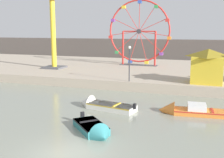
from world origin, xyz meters
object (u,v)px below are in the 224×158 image
object	(u,v)px
motorboat_teal_painted	(95,130)
promenade_lamp_near	(129,58)
motorboat_white_red_stripe	(100,105)
motorboat_orange_hull	(188,111)
carnival_booth_yellow_awning	(208,65)
drop_tower_yellow_tower	(52,14)
ferris_wheel_red_frame	(139,33)

from	to	relation	value
motorboat_teal_painted	promenade_lamp_near	world-z (taller)	promenade_lamp_near
motorboat_teal_painted	motorboat_white_red_stripe	distance (m)	5.94
motorboat_orange_hull	carnival_booth_yellow_awning	bearing A→B (deg)	-103.97
motorboat_teal_painted	motorboat_orange_hull	bearing A→B (deg)	95.35
motorboat_white_red_stripe	promenade_lamp_near	xyz separation A→B (m)	(0.47, 7.34, 3.27)
motorboat_teal_painted	motorboat_white_red_stripe	size ratio (longest dim) A/B	0.69
motorboat_orange_hull	motorboat_white_red_stripe	xyz separation A→B (m)	(-7.12, -0.64, -0.01)
promenade_lamp_near	motorboat_teal_painted	bearing A→B (deg)	-84.04
drop_tower_yellow_tower	ferris_wheel_red_frame	bearing A→B (deg)	33.14
motorboat_teal_painted	carnival_booth_yellow_awning	xyz separation A→B (m)	(6.57, 14.74, 2.61)
carnival_booth_yellow_awning	motorboat_white_red_stripe	bearing A→B (deg)	-129.45
carnival_booth_yellow_awning	ferris_wheel_red_frame	bearing A→B (deg)	134.11
carnival_booth_yellow_awning	motorboat_teal_painted	bearing A→B (deg)	-110.73
motorboat_teal_painted	drop_tower_yellow_tower	xyz separation A→B (m)	(-14.36, 19.48, 8.39)
motorboat_teal_painted	motorboat_white_red_stripe	bearing A→B (deg)	153.30
motorboat_teal_painted	drop_tower_yellow_tower	bearing A→B (deg)	171.78
ferris_wheel_red_frame	promenade_lamp_near	world-z (taller)	ferris_wheel_red_frame
motorboat_teal_painted	promenade_lamp_near	xyz separation A→B (m)	(-1.36, 12.99, 3.26)
motorboat_orange_hull	ferris_wheel_red_frame	size ratio (longest dim) A/B	0.61
ferris_wheel_red_frame	carnival_booth_yellow_awning	bearing A→B (deg)	-49.19
motorboat_white_red_stripe	promenade_lamp_near	world-z (taller)	promenade_lamp_near
motorboat_teal_painted	ferris_wheel_red_frame	distance (m)	27.37
promenade_lamp_near	motorboat_white_red_stripe	bearing A→B (deg)	-93.67
drop_tower_yellow_tower	promenade_lamp_near	size ratio (longest dim) A/B	4.29
motorboat_orange_hull	motorboat_teal_painted	bearing A→B (deg)	44.62
motorboat_white_red_stripe	ferris_wheel_red_frame	world-z (taller)	ferris_wheel_red_frame
motorboat_teal_painted	ferris_wheel_red_frame	xyz separation A→B (m)	(-3.59, 26.51, 5.78)
drop_tower_yellow_tower	carnival_booth_yellow_awning	world-z (taller)	drop_tower_yellow_tower
drop_tower_yellow_tower	motorboat_teal_painted	bearing A→B (deg)	-53.61
ferris_wheel_red_frame	carnival_booth_yellow_awning	size ratio (longest dim) A/B	2.75
motorboat_white_red_stripe	carnival_booth_yellow_awning	distance (m)	12.65
motorboat_white_red_stripe	drop_tower_yellow_tower	xyz separation A→B (m)	(-12.53, 13.83, 8.40)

